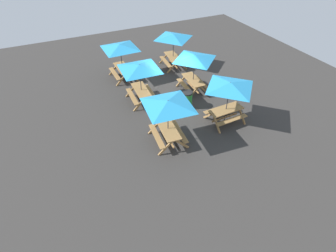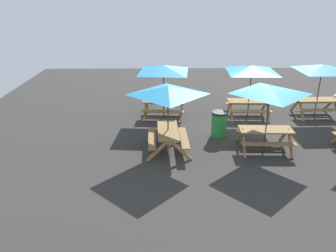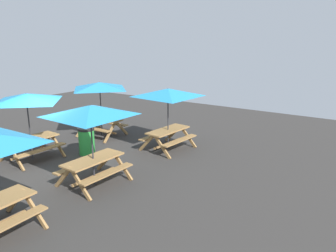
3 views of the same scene
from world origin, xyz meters
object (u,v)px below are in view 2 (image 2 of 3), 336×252
object	(u,v)px
picnic_table_5	(252,73)
picnic_table_3	(322,72)
picnic_table_0	(168,95)
picnic_table_2	(270,95)
trash_bin_green	(219,124)
picnic_table_1	(164,73)

from	to	relation	value
picnic_table_5	picnic_table_3	bearing A→B (deg)	5.27
picnic_table_0	picnic_table_3	distance (m)	7.42
picnic_table_2	picnic_table_3	distance (m)	4.67
picnic_table_0	trash_bin_green	distance (m)	2.72
picnic_table_2	picnic_table_3	xyz separation A→B (m)	(3.26, 3.35, 0.00)
picnic_table_1	trash_bin_green	world-z (taller)	picnic_table_1
picnic_table_5	picnic_table_0	bearing A→B (deg)	-135.24
picnic_table_5	picnic_table_2	bearing A→B (deg)	-91.11
picnic_table_2	picnic_table_5	distance (m)	3.22
picnic_table_5	trash_bin_green	bearing A→B (deg)	-125.79
picnic_table_5	trash_bin_green	distance (m)	3.01
picnic_table_2	trash_bin_green	size ratio (longest dim) A/B	2.38
picnic_table_2	picnic_table_3	world-z (taller)	same
picnic_table_2	trash_bin_green	world-z (taller)	picnic_table_2
trash_bin_green	picnic_table_1	bearing A→B (deg)	134.22
picnic_table_1	picnic_table_3	world-z (taller)	same
picnic_table_1	picnic_table_2	size ratio (longest dim) A/B	1.21
picnic_table_0	picnic_table_1	size ratio (longest dim) A/B	0.83
picnic_table_2	trash_bin_green	distance (m)	2.37
picnic_table_1	picnic_table_3	xyz separation A→B (m)	(6.74, 0.05, 0.00)
picnic_table_1	picnic_table_2	distance (m)	4.80
picnic_table_2	picnic_table_5	world-z (taller)	same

